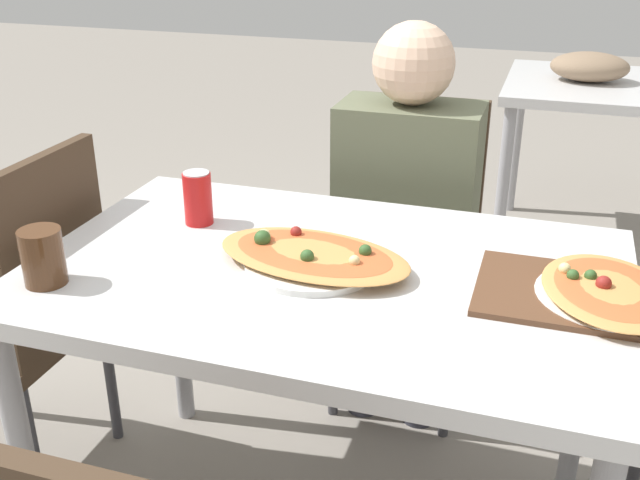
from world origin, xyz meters
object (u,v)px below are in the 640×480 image
object	(u,v)px
person_seated	(406,196)
dining_table	(327,300)
chair_far_seated	(411,238)
drink_glass	(43,257)
chair_side_left	(26,307)
pizza_main	(312,257)
soda_can	(198,198)
pizza_second	(609,293)

from	to	relation	value
person_seated	dining_table	bearing A→B (deg)	86.26
chair_far_seated	drink_glass	bearing A→B (deg)	60.46
chair_side_left	person_seated	bearing A→B (deg)	-54.46
chair_side_left	dining_table	bearing A→B (deg)	-91.02
chair_far_seated	drink_glass	world-z (taller)	chair_far_seated
pizza_main	drink_glass	bearing A→B (deg)	-153.90
soda_can	chair_far_seated	bearing A→B (deg)	56.47
dining_table	pizza_second	xyz separation A→B (m)	(0.55, 0.02, 0.10)
dining_table	person_seated	bearing A→B (deg)	86.26
person_seated	pizza_main	world-z (taller)	person_seated
chair_side_left	pizza_second	xyz separation A→B (m)	(1.34, 0.01, 0.26)
pizza_main	soda_can	size ratio (longest dim) A/B	3.61
dining_table	chair_far_seated	size ratio (longest dim) A/B	1.33
dining_table	person_seated	size ratio (longest dim) A/B	1.05
person_seated	pizza_main	bearing A→B (deg)	83.35
pizza_main	pizza_second	size ratio (longest dim) A/B	1.22
dining_table	chair_far_seated	world-z (taller)	chair_far_seated
chair_far_seated	pizza_main	distance (m)	0.78
dining_table	chair_side_left	world-z (taller)	chair_side_left
soda_can	pizza_second	xyz separation A→B (m)	(0.90, -0.11, -0.04)
pizza_main	chair_far_seated	bearing A→B (deg)	84.40
chair_far_seated	chair_side_left	distance (m)	1.10
chair_far_seated	chair_side_left	bearing A→B (deg)	40.52
chair_far_seated	pizza_second	xyz separation A→B (m)	(0.51, -0.71, 0.26)
dining_table	drink_glass	world-z (taller)	drink_glass
soda_can	drink_glass	bearing A→B (deg)	-112.37
dining_table	drink_glass	distance (m)	0.58
drink_glass	dining_table	bearing A→B (deg)	24.98
dining_table	chair_far_seated	distance (m)	0.75
drink_glass	pizza_second	distance (m)	1.09
chair_side_left	chair_far_seated	bearing A→B (deg)	-49.48
pizza_main	pizza_second	world-z (taller)	pizza_main
dining_table	pizza_main	xyz separation A→B (m)	(-0.03, -0.00, 0.10)
chair_side_left	person_seated	world-z (taller)	person_seated
chair_side_left	pizza_second	size ratio (longest dim) A/B	2.47
chair_side_left	pizza_main	world-z (taller)	chair_side_left
person_seated	pizza_second	distance (m)	0.78
chair_side_left	soda_can	world-z (taller)	chair_side_left
dining_table	soda_can	bearing A→B (deg)	159.61
dining_table	drink_glass	xyz separation A→B (m)	(-0.51, -0.24, 0.14)
chair_side_left	soda_can	bearing A→B (deg)	-75.02
pizza_main	dining_table	bearing A→B (deg)	6.05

